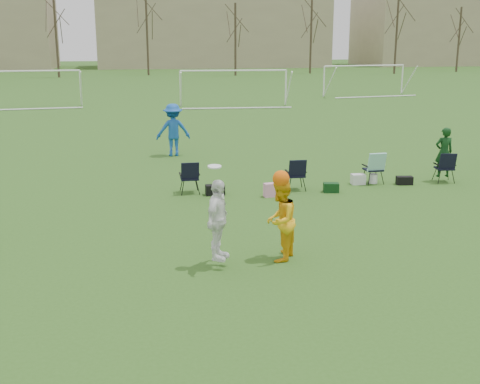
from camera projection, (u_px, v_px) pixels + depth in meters
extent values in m
plane|color=#30591B|center=(343.00, 301.00, 10.46)|extent=(260.00, 260.00, 0.00)
imported|color=#174FAC|center=(173.00, 130.00, 23.36)|extent=(1.34, 0.81, 2.04)
imported|color=white|center=(218.00, 220.00, 11.74)|extent=(0.80, 1.02, 1.62)
imported|color=yellow|center=(280.00, 220.00, 12.22)|extent=(0.97, 1.03, 1.69)
sphere|color=#EC5E0C|center=(281.00, 179.00, 12.00)|extent=(0.34, 0.34, 0.34)
cylinder|color=white|center=(215.00, 167.00, 11.53)|extent=(0.27, 0.27, 0.05)
imported|color=#0E3513|center=(444.00, 152.00, 19.12)|extent=(0.61, 0.43, 1.59)
cube|color=black|center=(215.00, 190.00, 17.59)|extent=(0.55, 0.30, 0.30)
cube|color=pink|center=(270.00, 190.00, 17.36)|extent=(0.38, 0.27, 0.40)
cube|color=#0E3413|center=(331.00, 188.00, 17.91)|extent=(0.50, 0.37, 0.28)
cube|color=silver|center=(358.00, 179.00, 18.90)|extent=(0.44, 0.32, 0.32)
cylinder|color=white|center=(373.00, 179.00, 19.02)|extent=(0.26, 0.26, 0.30)
cube|color=black|center=(404.00, 180.00, 18.86)|extent=(0.54, 0.35, 0.26)
cube|color=black|center=(189.00, 177.00, 17.74)|extent=(0.61, 0.61, 0.96)
cube|color=black|center=(296.00, 174.00, 18.11)|extent=(0.64, 0.64, 0.96)
cube|color=black|center=(373.00, 168.00, 18.95)|extent=(0.62, 0.62, 0.96)
cube|color=black|center=(444.00, 167.00, 19.13)|extent=(0.68, 0.68, 0.96)
cylinder|color=white|center=(81.00, 88.00, 41.63)|extent=(0.12, 0.12, 2.40)
cylinder|color=white|center=(24.00, 71.00, 40.36)|extent=(7.28, 0.76, 0.12)
cylinder|color=white|center=(181.00, 89.00, 40.92)|extent=(0.12, 0.12, 2.40)
cylinder|color=white|center=(286.00, 88.00, 41.79)|extent=(0.12, 0.12, 2.40)
cylinder|color=white|center=(234.00, 71.00, 41.06)|extent=(7.29, 0.63, 0.12)
cylinder|color=white|center=(324.00, 82.00, 48.15)|extent=(0.12, 0.12, 2.40)
cylinder|color=white|center=(402.00, 80.00, 50.46)|extent=(0.12, 0.12, 2.40)
cylinder|color=white|center=(365.00, 66.00, 49.01)|extent=(7.25, 1.13, 0.12)
cylinder|color=#382B21|center=(56.00, 34.00, 72.33)|extent=(0.28, 0.28, 10.20)
cylinder|color=#382B21|center=(147.00, 30.00, 77.09)|extent=(0.28, 0.28, 11.40)
cylinder|color=#382B21|center=(235.00, 40.00, 76.58)|extent=(0.28, 0.28, 9.00)
cylinder|color=#382B21|center=(311.00, 35.00, 81.34)|extent=(0.28, 0.28, 10.20)
cylinder|color=#382B21|center=(397.00, 30.00, 80.39)|extent=(0.28, 0.28, 11.40)
cylinder|color=#382B21|center=(459.00, 40.00, 85.59)|extent=(0.28, 0.28, 9.00)
cube|color=tan|center=(211.00, 34.00, 102.69)|extent=(38.00, 16.00, 11.00)
cube|color=tan|center=(443.00, 29.00, 110.46)|extent=(30.00, 16.00, 13.00)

